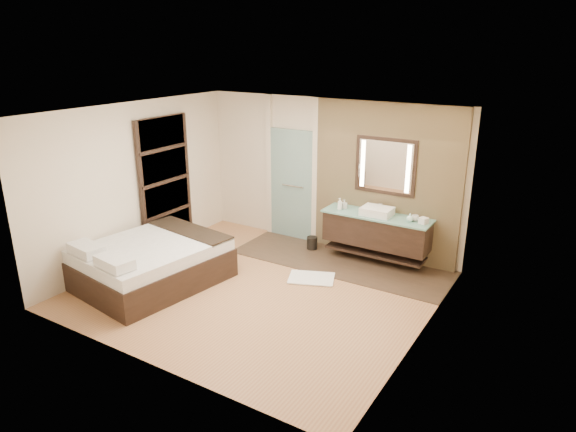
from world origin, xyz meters
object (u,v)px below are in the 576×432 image
Objects in this scene: mirror_unit at (385,166)px; waste_bin at (312,243)px; vanity at (376,230)px; bed at (151,263)px.

mirror_unit reaches higher than waste_bin.
vanity is at bearing 3.24° from waste_bin.
vanity is 1.29m from waste_bin.
vanity is 1.75× the size of mirror_unit.
mirror_unit is at bearing 90.00° from vanity.
mirror_unit is at bearing 14.33° from waste_bin.
vanity reaches higher than waste_bin.
vanity is 3.74m from bed.
waste_bin is at bearing -176.76° from vanity.
bed is at bearing -120.51° from waste_bin.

